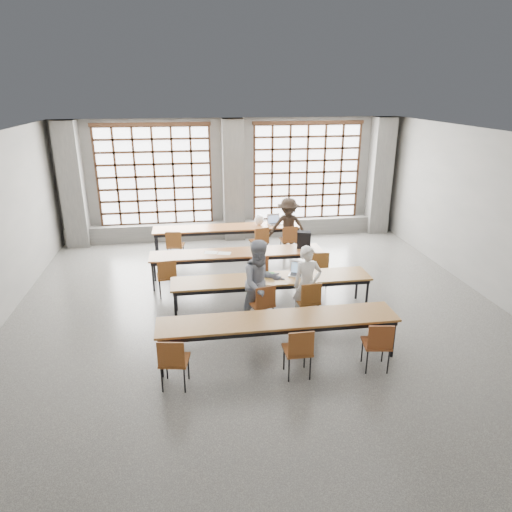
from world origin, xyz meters
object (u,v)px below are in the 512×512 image
(chair_near_mid, at_px, (299,348))
(desk_row_b, at_px, (237,255))
(chair_mid_centre, at_px, (258,269))
(chair_mid_right, at_px, (319,265))
(student_female, at_px, (261,283))
(chair_back_right, at_px, (289,238))
(chair_near_right, at_px, (378,341))
(green_box, at_px, (268,274))
(mouse, at_px, (318,275))
(student_male, at_px, (307,285))
(chair_back_left, at_px, (175,243))
(desk_row_c, at_px, (272,281))
(student_back, at_px, (288,227))
(chair_back_mid, at_px, (260,239))
(plastic_bag, at_px, (259,220))
(desk_row_a, at_px, (227,229))
(laptop_front, at_px, (298,271))
(laptop_back, at_px, (274,221))
(chair_front_left, at_px, (263,301))
(chair_mid_left, at_px, (167,274))
(red_pouch, at_px, (174,357))
(phone, at_px, (281,279))
(chair_near_left, at_px, (173,358))
(chair_front_right, at_px, (309,298))
(backpack, at_px, (304,240))

(chair_near_mid, bearing_deg, desk_row_b, 97.45)
(chair_mid_centre, height_order, chair_mid_right, same)
(student_female, bearing_deg, chair_back_right, 53.57)
(chair_near_right, height_order, green_box, chair_near_right)
(chair_near_mid, bearing_deg, green_box, 91.20)
(chair_mid_centre, height_order, chair_near_mid, same)
(chair_near_right, relative_size, mouse, 8.98)
(student_male, bearing_deg, chair_near_mid, -110.97)
(chair_back_left, relative_size, mouse, 8.98)
(desk_row_c, xyz_separation_m, mouse, (0.95, -0.02, 0.08))
(desk_row_b, xyz_separation_m, student_back, (1.55, 1.55, 0.13))
(chair_back_mid, xyz_separation_m, mouse, (0.69, -3.08, 0.21))
(chair_back_mid, relative_size, plastic_bag, 3.08)
(chair_back_left, bearing_deg, desk_row_a, 23.96)
(student_back, relative_size, plastic_bag, 5.55)
(chair_back_mid, distance_m, laptop_front, 2.98)
(green_box, bearing_deg, mouse, -5.71)
(chair_mid_right, xyz_separation_m, green_box, (-1.32, -0.92, 0.24))
(student_male, distance_m, green_box, 0.87)
(laptop_back, height_order, plastic_bag, plastic_bag)
(laptop_front, bearing_deg, chair_back_mid, 96.15)
(desk_row_c, relative_size, chair_front_left, 4.55)
(chair_mid_left, relative_size, student_back, 0.55)
(chair_back_mid, bearing_deg, plastic_bag, 83.21)
(mouse, bearing_deg, student_male, -126.10)
(red_pouch, bearing_deg, student_back, 61.59)
(student_back, distance_m, phone, 3.40)
(student_back, bearing_deg, desk_row_b, -115.19)
(chair_back_right, bearing_deg, chair_back_left, 179.98)
(desk_row_b, distance_m, chair_near_mid, 3.99)
(laptop_back, xyz_separation_m, green_box, (-0.83, -3.71, -0.02))
(desk_row_a, distance_m, green_box, 3.64)
(chair_mid_centre, relative_size, student_female, 0.52)
(student_back, distance_m, mouse, 3.21)
(chair_near_left, bearing_deg, desk_row_a, 77.32)
(chair_back_left, bearing_deg, student_male, -54.08)
(chair_front_right, xyz_separation_m, chair_near_mid, (-0.61, -1.70, 0.00))
(chair_front_left, bearing_deg, plastic_bag, 81.96)
(chair_front_right, relative_size, chair_near_mid, 1.00)
(plastic_bag, bearing_deg, phone, -92.35)
(desk_row_b, bearing_deg, laptop_front, -54.40)
(chair_back_left, height_order, plastic_bag, plastic_bag)
(chair_near_left, height_order, laptop_back, laptop_back)
(chair_back_right, relative_size, phone, 6.77)
(chair_back_right, height_order, chair_mid_centre, same)
(green_box, distance_m, backpack, 1.97)
(desk_row_b, bearing_deg, chair_mid_centre, -57.20)
(chair_near_mid, bearing_deg, chair_back_mid, 87.27)
(chair_mid_right, distance_m, red_pouch, 4.54)
(chair_near_left, relative_size, red_pouch, 4.40)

